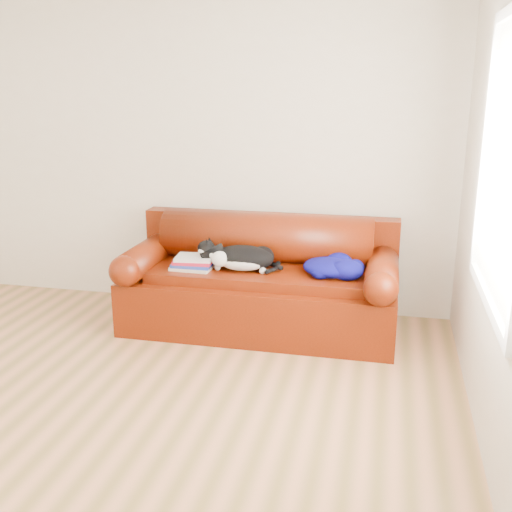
{
  "coord_description": "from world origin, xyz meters",
  "views": [
    {
      "loc": [
        1.7,
        -2.85,
        1.86
      ],
      "look_at": [
        0.75,
        1.35,
        0.63
      ],
      "focal_mm": 42.0,
      "sensor_mm": 36.0,
      "label": 1
    }
  ],
  "objects_px": {
    "cat": "(243,259)",
    "book_stack": "(194,262)",
    "blanket": "(332,266)",
    "sofa_base": "(260,299)"
  },
  "relations": [
    {
      "from": "cat",
      "to": "blanket",
      "type": "bearing_deg",
      "value": -15.89
    },
    {
      "from": "book_stack",
      "to": "blanket",
      "type": "bearing_deg",
      "value": 4.08
    },
    {
      "from": "book_stack",
      "to": "blanket",
      "type": "relative_size",
      "value": 0.65
    },
    {
      "from": "book_stack",
      "to": "cat",
      "type": "xyz_separation_m",
      "value": [
        0.38,
        0.04,
        0.04
      ]
    },
    {
      "from": "cat",
      "to": "blanket",
      "type": "height_order",
      "value": "cat"
    },
    {
      "from": "sofa_base",
      "to": "blanket",
      "type": "relative_size",
      "value": 4.25
    },
    {
      "from": "sofa_base",
      "to": "cat",
      "type": "distance_m",
      "value": 0.39
    },
    {
      "from": "cat",
      "to": "book_stack",
      "type": "bearing_deg",
      "value": 166.43
    },
    {
      "from": "sofa_base",
      "to": "blanket",
      "type": "xyz_separation_m",
      "value": [
        0.56,
        -0.06,
        0.33
      ]
    },
    {
      "from": "book_stack",
      "to": "sofa_base",
      "type": "bearing_deg",
      "value": 14.92
    }
  ]
}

